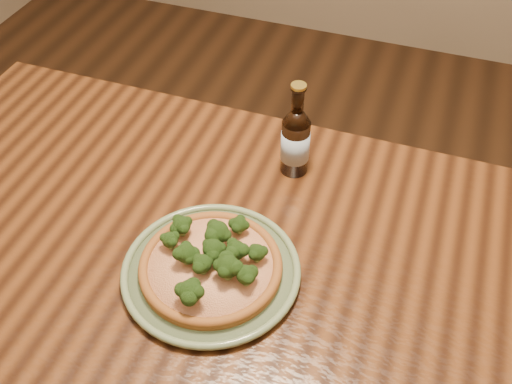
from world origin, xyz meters
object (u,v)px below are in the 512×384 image
(table, at_px, (246,304))
(beer_bottle, at_px, (295,140))
(plate, at_px, (211,271))
(pizza, at_px, (211,264))

(table, bearing_deg, beer_bottle, 89.63)
(plate, bearing_deg, table, 20.34)
(table, bearing_deg, pizza, -160.15)
(beer_bottle, bearing_deg, plate, -87.50)
(pizza, xyz_separation_m, beer_bottle, (0.06, 0.31, 0.05))
(table, distance_m, plate, 0.12)
(plate, distance_m, pizza, 0.02)
(table, xyz_separation_m, pizza, (-0.06, -0.02, 0.12))
(plate, xyz_separation_m, beer_bottle, (0.06, 0.31, 0.07))
(plate, relative_size, beer_bottle, 1.49)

